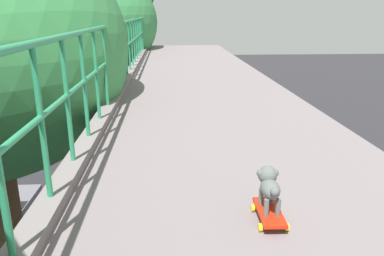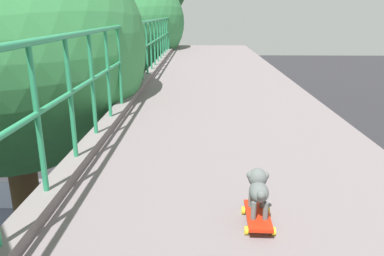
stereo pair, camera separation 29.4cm
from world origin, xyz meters
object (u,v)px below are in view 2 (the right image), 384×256
(toy_skateboard, at_px, (258,216))
(car_grey_fifth, at_px, (16,216))
(city_bus, at_px, (55,93))
(small_dog, at_px, (258,187))

(toy_skateboard, bearing_deg, car_grey_fifth, 128.45)
(city_bus, relative_size, small_dog, 33.65)
(city_bus, xyz_separation_m, small_dog, (9.41, -20.07, 3.62))
(city_bus, distance_m, small_dog, 22.46)
(car_grey_fifth, relative_size, toy_skateboard, 9.82)
(city_bus, bearing_deg, toy_skateboard, -64.94)
(car_grey_fifth, xyz_separation_m, city_bus, (-3.45, 12.61, 1.08))
(car_grey_fifth, relative_size, city_bus, 0.35)
(toy_skateboard, height_order, small_dog, small_dog)
(small_dog, bearing_deg, toy_skateboard, -91.19)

